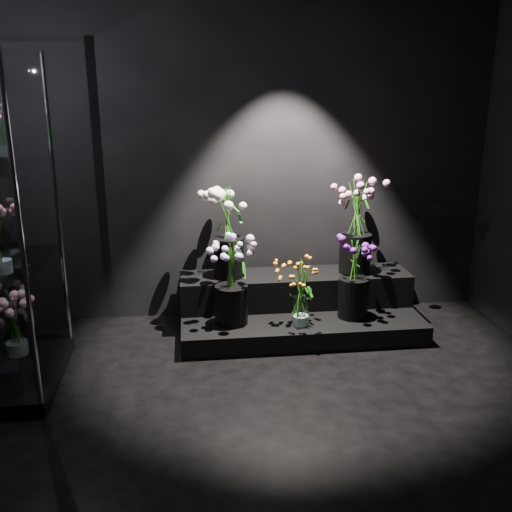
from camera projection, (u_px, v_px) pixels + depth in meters
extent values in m
plane|color=black|center=(292.00, 448.00, 3.11)|extent=(4.00, 4.00, 0.00)
plane|color=black|center=(251.00, 150.00, 4.61)|extent=(4.00, 0.00, 4.00)
cube|color=black|center=(299.00, 322.00, 4.58)|extent=(1.88, 0.84, 0.16)
cube|color=black|center=(295.00, 289.00, 4.72)|extent=(1.88, 0.42, 0.26)
cube|color=black|center=(17.00, 375.00, 3.80)|extent=(0.58, 0.96, 0.10)
cube|color=white|center=(2.00, 265.00, 3.58)|extent=(0.52, 0.90, 0.01)
cylinder|color=white|center=(301.00, 311.00, 4.29)|extent=(0.13, 0.13, 0.23)
cylinder|color=black|center=(231.00, 305.00, 4.32)|extent=(0.25, 0.25, 0.30)
cylinder|color=black|center=(353.00, 298.00, 4.44)|extent=(0.23, 0.23, 0.32)
cylinder|color=black|center=(229.00, 257.00, 4.57)|extent=(0.24, 0.24, 0.32)
cylinder|color=black|center=(355.00, 253.00, 4.67)|extent=(0.26, 0.26, 0.33)
cylinder|color=white|center=(0.00, 255.00, 3.38)|extent=(0.13, 0.13, 0.23)
cylinder|color=white|center=(16.00, 336.00, 3.95)|extent=(0.16, 0.16, 0.27)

